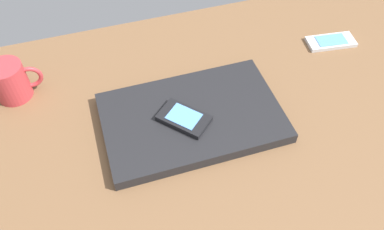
{
  "coord_description": "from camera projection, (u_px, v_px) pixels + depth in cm",
  "views": [
    {
      "loc": [
        -18.85,
        -43.65,
        65.31
      ],
      "look_at": [
        -3.71,
        4.35,
        5.0
      ],
      "focal_mm": 37.08,
      "sensor_mm": 36.0,
      "label": 1
    }
  ],
  "objects": [
    {
      "name": "cell_phone_on_desk",
      "position": [
        331.0,
        42.0,
        0.95
      ],
      "size": [
        11.98,
        6.42,
        1.04
      ],
      "color": "silver",
      "rests_on": "desk_surface"
    },
    {
      "name": "coffee_mug",
      "position": [
        11.0,
        81.0,
        0.82
      ],
      "size": [
        10.32,
        7.26,
        8.13
      ],
      "color": "#B23338",
      "rests_on": "desk_surface"
    },
    {
      "name": "laptop_closed",
      "position": [
        192.0,
        118.0,
        0.79
      ],
      "size": [
        35.31,
        22.4,
        2.39
      ],
      "primitive_type": "cube",
      "rotation": [
        0.0,
        0.0,
        0.0
      ],
      "color": "black",
      "rests_on": "desk_surface"
    },
    {
      "name": "cell_phone_on_laptop",
      "position": [
        184.0,
        118.0,
        0.77
      ],
      "size": [
        10.8,
        11.06,
        1.23
      ],
      "color": "black",
      "rests_on": "laptop_closed"
    },
    {
      "name": "desk_surface",
      "position": [
        216.0,
        138.0,
        0.79
      ],
      "size": [
        120.0,
        80.0,
        3.0
      ],
      "primitive_type": "cube",
      "color": "brown",
      "rests_on": "ground"
    }
  ]
}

